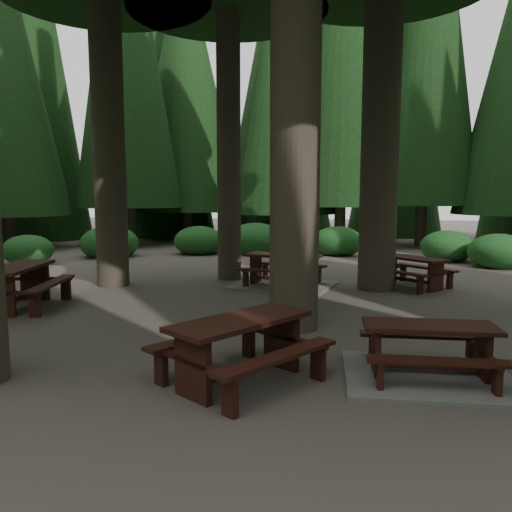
% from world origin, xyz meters
% --- Properties ---
extents(ground, '(80.00, 80.00, 0.00)m').
position_xyz_m(ground, '(0.00, 0.00, 0.00)').
color(ground, '#575047').
rests_on(ground, ground).
extents(picnic_table_a, '(2.15, 1.81, 0.70)m').
position_xyz_m(picnic_table_a, '(2.73, -1.89, 0.23)').
color(picnic_table_a, gray).
rests_on(picnic_table_a, ground).
extents(picnic_table_b, '(1.99, 2.30, 0.87)m').
position_xyz_m(picnic_table_b, '(-4.90, 0.72, 0.58)').
color(picnic_table_b, black).
rests_on(picnic_table_b, ground).
extents(picnic_table_c, '(2.80, 2.48, 0.82)m').
position_xyz_m(picnic_table_c, '(0.10, 4.15, 0.28)').
color(picnic_table_c, gray).
rests_on(picnic_table_c, ground).
extents(picnic_table_d, '(2.25, 2.24, 0.76)m').
position_xyz_m(picnic_table_d, '(3.28, 4.62, 0.50)').
color(picnic_table_d, black).
rests_on(picnic_table_d, ground).
extents(picnic_table_e, '(2.29, 2.38, 0.81)m').
position_xyz_m(picnic_table_e, '(0.44, -2.44, 0.53)').
color(picnic_table_e, black).
rests_on(picnic_table_e, ground).
extents(shrub_ring, '(23.86, 24.64, 1.49)m').
position_xyz_m(shrub_ring, '(0.70, 0.75, 0.40)').
color(shrub_ring, '#1B511E').
rests_on(shrub_ring, ground).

